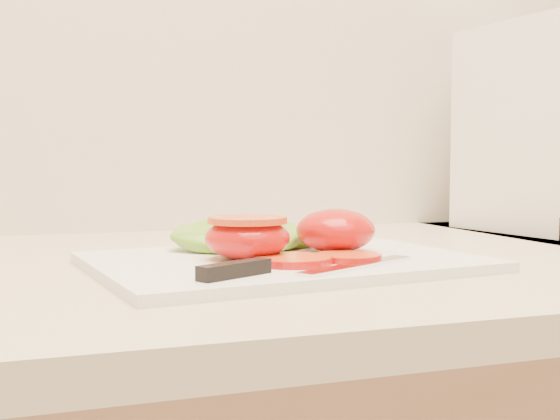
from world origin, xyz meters
name	(u,v)px	position (x,y,z in m)	size (l,w,h in m)	color
cutting_board	(283,262)	(-0.21, 1.61, 0.94)	(0.36, 0.26, 0.01)	white
tomato_half_dome	(335,230)	(-0.14, 1.62, 0.96)	(0.08, 0.08, 0.04)	red
tomato_half_cut	(247,236)	(-0.24, 1.60, 0.96)	(0.08, 0.08, 0.04)	red
tomato_slice_0	(293,260)	(-0.21, 1.56, 0.94)	(0.07, 0.07, 0.01)	orange
tomato_slice_1	(348,257)	(-0.15, 1.57, 0.94)	(0.06, 0.06, 0.01)	orange
lettuce_leaf_0	(239,236)	(-0.23, 1.68, 0.95)	(0.15, 0.10, 0.03)	#7FA82C
lettuce_leaf_1	(275,236)	(-0.19, 1.69, 0.95)	(0.11, 0.08, 0.02)	#7FA82C
knife	(285,268)	(-0.24, 1.51, 0.94)	(0.22, 0.09, 0.01)	silver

